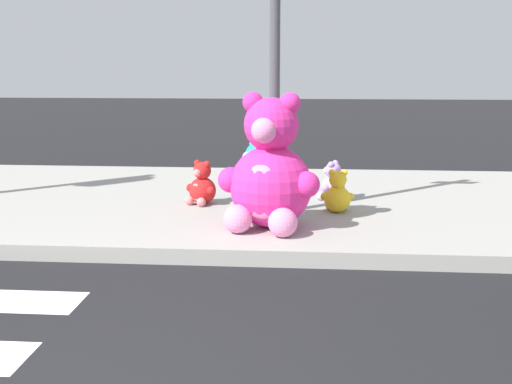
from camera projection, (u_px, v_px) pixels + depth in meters
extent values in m
cube|color=#9E9B93|center=(196.00, 203.00, 7.70)|extent=(28.00, 4.40, 0.15)
cylinder|color=#4C4C51|center=(275.00, 64.00, 6.51)|extent=(0.11, 0.11, 3.20)
sphere|color=#F22D93|center=(271.00, 186.00, 6.21)|extent=(0.82, 0.82, 0.82)
ellipsoid|color=pink|center=(262.00, 192.00, 5.94)|extent=(0.48, 0.28, 0.53)
sphere|color=#F22D93|center=(271.00, 125.00, 6.09)|extent=(0.54, 0.54, 0.54)
sphere|color=pink|center=(264.00, 130.00, 5.88)|extent=(0.24, 0.24, 0.24)
sphere|color=#F22D93|center=(290.00, 103.00, 5.99)|extent=(0.20, 0.20, 0.20)
sphere|color=#F22D93|center=(307.00, 184.00, 5.98)|extent=(0.25, 0.25, 0.25)
sphere|color=pink|center=(283.00, 223.00, 5.87)|extent=(0.28, 0.28, 0.28)
sphere|color=#F22D93|center=(253.00, 102.00, 6.10)|extent=(0.20, 0.20, 0.20)
sphere|color=#F22D93|center=(231.00, 180.00, 6.22)|extent=(0.25, 0.25, 0.25)
sphere|color=pink|center=(238.00, 219.00, 6.01)|extent=(0.28, 0.28, 0.28)
sphere|color=teal|center=(257.00, 182.00, 7.49)|extent=(0.43, 0.43, 0.43)
ellipsoid|color=#7BBFBC|center=(245.00, 183.00, 7.43)|extent=(0.20, 0.26, 0.28)
sphere|color=teal|center=(257.00, 155.00, 7.43)|extent=(0.29, 0.29, 0.29)
sphere|color=#7BBFBC|center=(248.00, 157.00, 7.38)|extent=(0.13, 0.13, 0.13)
sphere|color=teal|center=(261.00, 146.00, 7.31)|extent=(0.11, 0.11, 0.11)
sphere|color=teal|center=(260.00, 182.00, 7.28)|extent=(0.14, 0.14, 0.14)
sphere|color=#7BBFBC|center=(247.00, 197.00, 7.34)|extent=(0.15, 0.15, 0.15)
sphere|color=teal|center=(254.00, 144.00, 7.49)|extent=(0.11, 0.11, 0.11)
sphere|color=teal|center=(246.00, 177.00, 7.65)|extent=(0.14, 0.14, 0.14)
sphere|color=#7BBFBC|center=(239.00, 193.00, 7.55)|extent=(0.15, 0.15, 0.15)
sphere|color=yellow|center=(337.00, 199.00, 6.86)|extent=(0.29, 0.29, 0.29)
ellipsoid|color=#F0DB80|center=(337.00, 197.00, 6.97)|extent=(0.16, 0.07, 0.19)
sphere|color=yellow|center=(338.00, 180.00, 6.82)|extent=(0.19, 0.19, 0.19)
sphere|color=#F0DB80|center=(338.00, 179.00, 6.90)|extent=(0.09, 0.09, 0.09)
sphere|color=yellow|center=(332.00, 173.00, 6.81)|extent=(0.07, 0.07, 0.07)
sphere|color=yellow|center=(325.00, 196.00, 6.91)|extent=(0.09, 0.09, 0.09)
sphere|color=#F0DB80|center=(329.00, 205.00, 7.01)|extent=(0.10, 0.10, 0.10)
sphere|color=yellow|center=(344.00, 173.00, 6.80)|extent=(0.07, 0.07, 0.07)
sphere|color=yellow|center=(350.00, 197.00, 6.88)|extent=(0.09, 0.09, 0.09)
sphere|color=#F0DB80|center=(344.00, 205.00, 7.00)|extent=(0.10, 0.10, 0.10)
sphere|color=red|center=(203.00, 191.00, 7.27)|extent=(0.31, 0.31, 0.31)
ellipsoid|color=#DB7B7B|center=(196.00, 192.00, 7.18)|extent=(0.18, 0.15, 0.20)
sphere|color=red|center=(202.00, 171.00, 7.23)|extent=(0.21, 0.21, 0.21)
sphere|color=#DB7B7B|center=(197.00, 173.00, 7.16)|extent=(0.09, 0.09, 0.09)
sphere|color=red|center=(207.00, 164.00, 7.17)|extent=(0.08, 0.08, 0.08)
sphere|color=red|center=(211.00, 191.00, 7.15)|extent=(0.10, 0.10, 0.10)
sphere|color=#DB7B7B|center=(201.00, 202.00, 7.14)|extent=(0.11, 0.11, 0.11)
sphere|color=red|center=(197.00, 163.00, 7.25)|extent=(0.08, 0.08, 0.08)
sphere|color=red|center=(191.00, 188.00, 7.32)|extent=(0.10, 0.10, 0.10)
sphere|color=#DB7B7B|center=(190.00, 200.00, 7.23)|extent=(0.11, 0.11, 0.11)
sphere|color=#B28CD8|center=(333.00, 188.00, 7.48)|extent=(0.29, 0.29, 0.29)
ellipsoid|color=silver|center=(325.00, 187.00, 7.53)|extent=(0.12, 0.17, 0.19)
sphere|color=#B28CD8|center=(333.00, 170.00, 7.44)|extent=(0.19, 0.19, 0.19)
sphere|color=silver|center=(327.00, 171.00, 7.48)|extent=(0.09, 0.09, 0.09)
sphere|color=#B28CD8|center=(331.00, 165.00, 7.37)|extent=(0.07, 0.07, 0.07)
sphere|color=#B28CD8|center=(325.00, 188.00, 7.38)|extent=(0.09, 0.09, 0.09)
sphere|color=silver|center=(320.00, 196.00, 7.49)|extent=(0.10, 0.10, 0.10)
sphere|color=#B28CD8|center=(335.00, 163.00, 7.48)|extent=(0.07, 0.07, 0.07)
sphere|color=#B28CD8|center=(334.00, 184.00, 7.61)|extent=(0.09, 0.09, 0.09)
sphere|color=silver|center=(326.00, 194.00, 7.63)|extent=(0.10, 0.10, 0.10)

